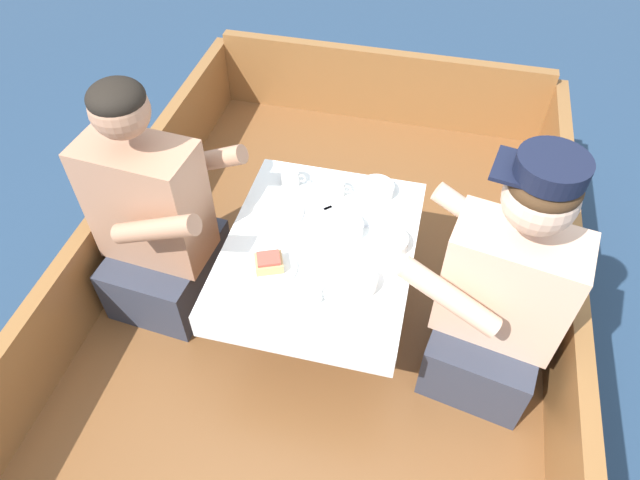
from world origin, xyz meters
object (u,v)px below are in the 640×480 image
object	(u,v)px
person_port	(156,224)
coffee_cup_starboard	(337,188)
person_starboard	(500,298)
coffee_cup_center	(290,177)
coffee_cup_port	(311,292)
sandwich	(269,262)

from	to	relation	value
person_port	coffee_cup_starboard	distance (m)	0.69
person_starboard	coffee_cup_center	xyz separation A→B (m)	(-0.81, 0.35, 0.07)
coffee_cup_port	sandwich	bearing A→B (deg)	152.70
person_port	sandwich	size ratio (longest dim) A/B	8.69
sandwich	coffee_cup_port	distance (m)	0.19
person_port	sandwich	bearing A→B (deg)	-10.84
sandwich	coffee_cup_starboard	world-z (taller)	coffee_cup_starboard
coffee_cup_center	sandwich	bearing A→B (deg)	-83.99
coffee_cup_port	coffee_cup_center	world-z (taller)	coffee_cup_center
sandwich	coffee_cup_port	size ratio (longest dim) A/B	1.08
person_starboard	sandwich	size ratio (longest dim) A/B	8.68
person_port	coffee_cup_port	bearing A→B (deg)	-13.92
person_port	sandwich	distance (m)	0.51
coffee_cup_port	coffee_cup_center	xyz separation A→B (m)	(-0.21, 0.52, 0.00)
sandwich	coffee_cup_center	bearing A→B (deg)	96.01
person_starboard	sandwich	xyz separation A→B (m)	(-0.77, -0.08, 0.07)
sandwich	coffee_cup_port	xyz separation A→B (m)	(0.17, -0.09, -0.00)
person_starboard	coffee_cup_port	bearing A→B (deg)	26.46
sandwich	coffee_cup_starboard	size ratio (longest dim) A/B	1.25
person_port	coffee_cup_starboard	size ratio (longest dim) A/B	10.90
person_starboard	coffee_cup_center	size ratio (longest dim) A/B	10.04
sandwich	person_port	bearing A→B (deg)	164.14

